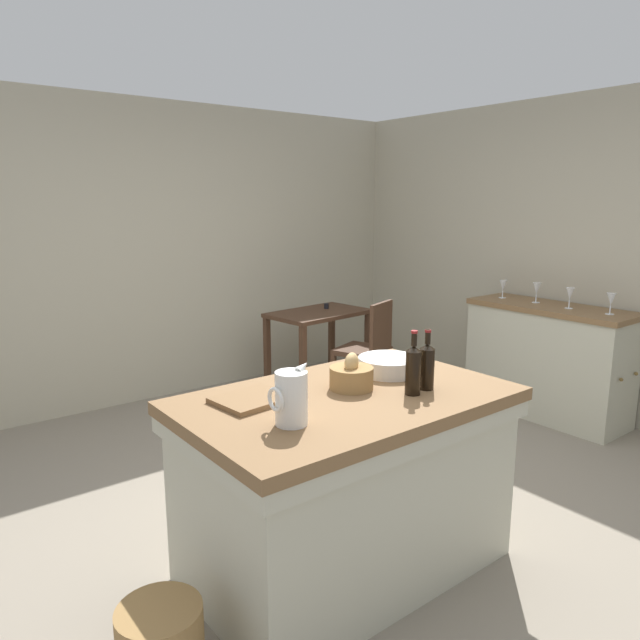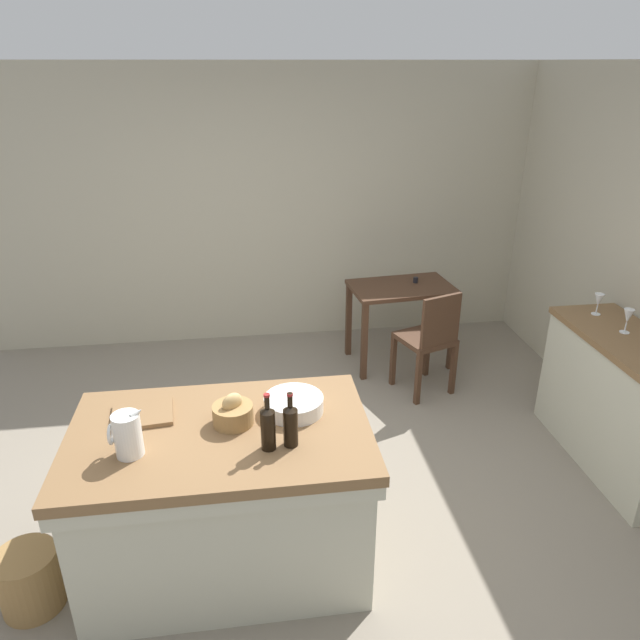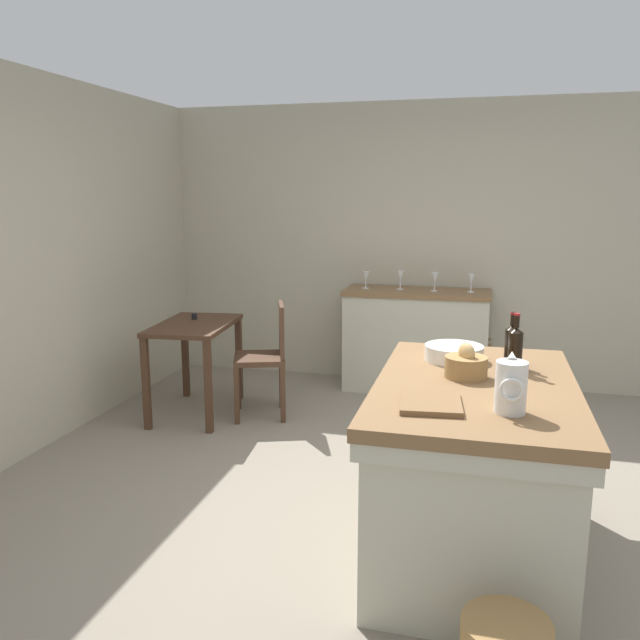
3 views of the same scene
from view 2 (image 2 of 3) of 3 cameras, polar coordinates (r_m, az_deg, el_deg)
ground_plane at (r=3.92m, az=-2.64°, el=-17.38°), size 6.76×6.76×0.00m
wall_back at (r=5.69m, az=-5.44°, el=10.76°), size 5.32×0.12×2.60m
island_table at (r=3.28m, az=-9.28°, el=-16.42°), size 1.53×0.94×0.88m
side_cabinet at (r=4.49m, az=27.38°, el=-7.26°), size 0.52×1.32×0.92m
writing_desk at (r=5.31m, az=7.92°, el=2.07°), size 0.95×0.65×0.80m
wooden_chair at (r=4.88m, az=10.63°, el=-1.78°), size 0.51×0.51×0.92m
pitcher at (r=2.91m, az=-18.29°, el=-10.55°), size 0.17×0.13×0.26m
wash_bowl at (r=3.12m, az=-2.59°, el=-8.21°), size 0.32×0.32×0.08m
bread_basket at (r=3.04m, az=-8.50°, el=-8.96°), size 0.21×0.21×0.18m
cutting_board at (r=3.23m, az=-16.93°, el=-8.79°), size 0.33×0.29×0.02m
wine_bottle_dark at (r=2.83m, az=-2.89°, el=-10.13°), size 0.07×0.07×0.29m
wine_bottle_amber at (r=2.81m, az=-5.10°, el=-10.35°), size 0.07×0.07×0.30m
wine_glass_middle at (r=4.37m, az=27.85°, el=0.28°), size 0.07×0.07×0.17m
wine_glass_right at (r=4.60m, az=25.55°, el=1.73°), size 0.07×0.07×0.16m
wicker_hamper at (r=3.58m, az=-26.47°, el=-21.76°), size 0.31×0.31×0.33m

